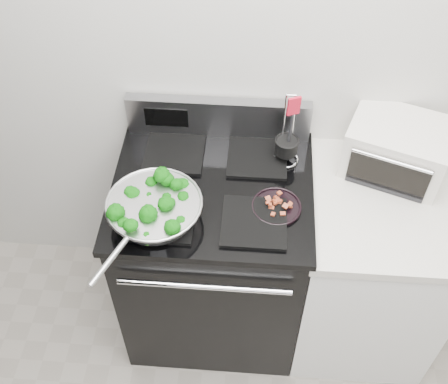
# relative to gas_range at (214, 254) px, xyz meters

# --- Properties ---
(back_wall) EXTENTS (4.00, 0.02, 2.70)m
(back_wall) POSITION_rel_gas_range_xyz_m (0.30, 0.34, 0.86)
(back_wall) COLOR beige
(back_wall) RESTS_ON ground
(gas_range) EXTENTS (0.79, 0.69, 1.13)m
(gas_range) POSITION_rel_gas_range_xyz_m (0.00, 0.00, 0.00)
(gas_range) COLOR black
(gas_range) RESTS_ON floor
(counter) EXTENTS (0.62, 0.68, 0.92)m
(counter) POSITION_rel_gas_range_xyz_m (0.68, -0.00, -0.03)
(counter) COLOR white
(counter) RESTS_ON floor
(skillet) EXTENTS (0.36, 0.54, 0.08)m
(skillet) POSITION_rel_gas_range_xyz_m (-0.20, -0.18, 0.52)
(skillet) COLOR silver
(skillet) RESTS_ON gas_range
(broccoli_pile) EXTENTS (0.28, 0.28, 0.10)m
(broccoli_pile) POSITION_rel_gas_range_xyz_m (-0.19, -0.17, 0.54)
(broccoli_pile) COLOR #043305
(broccoli_pile) RESTS_ON skillet
(bacon_plate) EXTENTS (0.19, 0.19, 0.04)m
(bacon_plate) POSITION_rel_gas_range_xyz_m (0.25, -0.09, 0.48)
(bacon_plate) COLOR black
(bacon_plate) RESTS_ON gas_range
(utensil_holder) EXTENTS (0.11, 0.11, 0.33)m
(utensil_holder) POSITION_rel_gas_range_xyz_m (0.28, 0.16, 0.52)
(utensil_holder) COLOR silver
(utensil_holder) RESTS_ON gas_range
(toaster_oven) EXTENTS (0.46, 0.40, 0.22)m
(toaster_oven) POSITION_rel_gas_range_xyz_m (0.72, 0.18, 0.54)
(toaster_oven) COLOR silver
(toaster_oven) RESTS_ON counter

